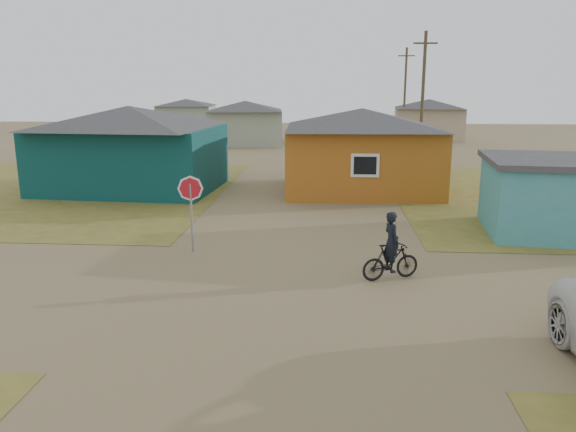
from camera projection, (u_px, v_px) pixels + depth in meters
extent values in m
plane|color=olive|center=(287.00, 297.00, 13.60)|extent=(120.00, 120.00, 0.00)
cube|color=olive|center=(19.00, 189.00, 27.20)|extent=(20.00, 18.00, 0.00)
cube|color=#0A3637|center=(132.00, 159.00, 26.95)|extent=(8.40, 6.54, 3.00)
pyramid|color=#323234|center=(129.00, 116.00, 26.48)|extent=(8.93, 7.08, 1.00)
cube|color=#A65D19|center=(361.00, 159.00, 26.65)|extent=(7.21, 6.24, 3.00)
pyramid|color=#323234|center=(362.00, 118.00, 26.20)|extent=(7.72, 6.76, 0.90)
cube|color=silver|center=(365.00, 165.00, 23.68)|extent=(1.20, 0.06, 1.00)
cube|color=black|center=(365.00, 166.00, 23.65)|extent=(0.95, 0.04, 0.75)
cube|color=gray|center=(246.00, 128.00, 46.68)|extent=(6.49, 5.60, 2.80)
pyramid|color=#323234|center=(245.00, 106.00, 46.26)|extent=(7.04, 6.15, 0.80)
cube|color=tan|center=(428.00, 124.00, 51.37)|extent=(6.41, 5.50, 2.80)
pyramid|color=#323234|center=(429.00, 104.00, 50.95)|extent=(6.95, 6.05, 0.80)
cube|color=gray|center=(187.00, 119.00, 58.90)|extent=(5.75, 5.28, 2.70)
pyramid|color=#323234|center=(186.00, 102.00, 58.51)|extent=(6.28, 5.81, 0.70)
cylinder|color=#4B402D|center=(422.00, 101.00, 33.55)|extent=(0.20, 0.20, 8.00)
cube|color=#4B402D|center=(426.00, 43.00, 32.78)|extent=(1.40, 0.10, 0.10)
cylinder|color=#4B402D|center=(405.00, 95.00, 49.00)|extent=(0.20, 0.20, 8.00)
cube|color=#4B402D|center=(407.00, 56.00, 48.24)|extent=(1.40, 0.10, 0.10)
cylinder|color=gray|center=(192.00, 218.00, 17.01)|extent=(0.06, 0.06, 2.12)
imported|color=black|center=(391.00, 262.00, 14.71)|extent=(1.67, 1.03, 0.97)
imported|color=black|center=(391.00, 242.00, 14.58)|extent=(0.57, 0.68, 1.60)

